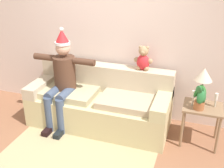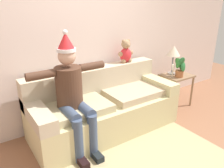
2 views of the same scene
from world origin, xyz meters
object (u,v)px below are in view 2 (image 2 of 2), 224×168
(teddy_bear, at_px, (126,52))
(potted_plant, at_px, (180,67))
(person_seated, at_px, (72,92))
(table_lamp, at_px, (174,52))
(candle_short, at_px, (181,66))
(couch, at_px, (104,107))
(side_table, at_px, (176,80))
(candle_tall, at_px, (173,69))

(teddy_bear, bearing_deg, potted_plant, -24.99)
(potted_plant, bearing_deg, person_seated, -179.28)
(table_lamp, bearing_deg, candle_short, -13.50)
(couch, height_order, person_seated, person_seated)
(side_table, bearing_deg, teddy_bear, 161.59)
(teddy_bear, relative_size, potted_plant, 0.96)
(potted_plant, bearing_deg, candle_tall, 139.01)
(candle_short, bearing_deg, table_lamp, 166.50)
(teddy_bear, xyz_separation_m, potted_plant, (0.88, -0.41, -0.30))
(potted_plant, bearing_deg, couch, 174.52)
(side_table, distance_m, table_lamp, 0.53)
(table_lamp, xyz_separation_m, candle_tall, (-0.10, -0.11, -0.27))
(candle_tall, height_order, candle_short, candle_tall)
(couch, height_order, side_table, couch)
(teddy_bear, height_order, potted_plant, teddy_bear)
(teddy_bear, bearing_deg, candle_tall, -22.82)
(potted_plant, height_order, candle_short, potted_plant)
(potted_plant, relative_size, candle_short, 1.93)
(person_seated, height_order, candle_tall, person_seated)
(couch, distance_m, candle_short, 1.74)
(table_lamp, height_order, potted_plant, table_lamp)
(couch, xyz_separation_m, candle_short, (1.70, -0.01, 0.37))
(couch, bearing_deg, candle_tall, -2.67)
(couch, distance_m, candle_tall, 1.45)
(potted_plant, bearing_deg, table_lamp, 86.70)
(candle_short, bearing_deg, person_seated, -175.86)
(teddy_bear, height_order, table_lamp, teddy_bear)
(person_seated, xyz_separation_m, teddy_bear, (1.17, 0.44, 0.28))
(couch, bearing_deg, teddy_bear, 23.94)
(table_lamp, relative_size, candle_short, 2.57)
(teddy_bear, distance_m, side_table, 1.15)
(side_table, bearing_deg, table_lamp, 119.45)
(side_table, height_order, potted_plant, potted_plant)
(candle_tall, bearing_deg, table_lamp, 47.20)
(couch, bearing_deg, candle_short, -0.17)
(person_seated, xyz_separation_m, candle_tall, (1.96, 0.10, -0.05))
(person_seated, relative_size, table_lamp, 2.95)
(person_seated, xyz_separation_m, table_lamp, (2.06, 0.21, 0.22))
(candle_tall, bearing_deg, side_table, 7.63)
(candle_tall, bearing_deg, potted_plant, -40.99)
(couch, distance_m, side_table, 1.55)
(couch, xyz_separation_m, candle_tall, (1.40, -0.07, 0.39))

